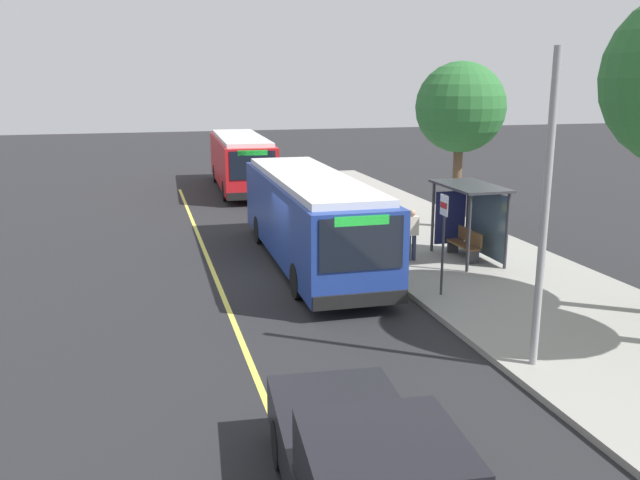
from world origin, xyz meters
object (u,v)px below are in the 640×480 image
(transit_bus_main, at_px, (310,216))
(route_sign_post, at_px, (443,231))
(transit_bus_second, at_px, (241,160))
(pedestrian_commuter, at_px, (412,232))
(pickup_truck, at_px, (368,480))
(waiting_bench, at_px, (465,244))

(transit_bus_main, relative_size, route_sign_post, 3.92)
(transit_bus_second, distance_m, pedestrian_commuter, 16.85)
(transit_bus_main, relative_size, transit_bus_second, 1.04)
(transit_bus_second, height_order, pickup_truck, transit_bus_second)
(transit_bus_main, distance_m, pedestrian_commuter, 3.33)
(route_sign_post, xyz_separation_m, pedestrian_commuter, (-3.52, 0.59, -0.84))
(pedestrian_commuter, bearing_deg, transit_bus_second, -169.51)
(transit_bus_second, height_order, waiting_bench, transit_bus_second)
(transit_bus_second, xyz_separation_m, route_sign_post, (20.08, 2.47, 0.34))
(pedestrian_commuter, bearing_deg, pickup_truck, -25.19)
(route_sign_post, bearing_deg, transit_bus_main, -150.22)
(waiting_bench, bearing_deg, transit_bus_second, -163.68)
(waiting_bench, relative_size, pedestrian_commuter, 0.95)
(transit_bus_main, height_order, pedestrian_commuter, transit_bus_main)
(transit_bus_main, bearing_deg, waiting_bench, 77.16)
(transit_bus_second, bearing_deg, route_sign_post, 7.02)
(waiting_bench, xyz_separation_m, route_sign_post, (3.34, -2.43, 1.32))
(pickup_truck, xyz_separation_m, pedestrian_commuter, (-12.28, 5.78, 0.26))
(transit_bus_second, relative_size, pickup_truck, 1.90)
(route_sign_post, bearing_deg, pickup_truck, -30.62)
(waiting_bench, bearing_deg, pedestrian_commuter, -95.73)
(transit_bus_main, bearing_deg, route_sign_post, 29.78)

